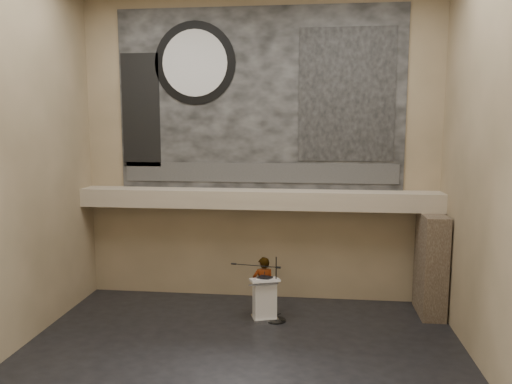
# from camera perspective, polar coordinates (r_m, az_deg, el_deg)

# --- Properties ---
(floor) EXTENTS (10.00, 10.00, 0.00)m
(floor) POSITION_cam_1_polar(r_m,az_deg,el_deg) (11.34, -1.93, -18.56)
(floor) COLOR black
(floor) RESTS_ON ground
(wall_back) EXTENTS (10.00, 0.02, 8.50)m
(wall_back) POSITION_cam_1_polar(r_m,az_deg,el_deg) (14.14, 0.37, 4.66)
(wall_back) COLOR #79694D
(wall_back) RESTS_ON floor
(wall_front) EXTENTS (10.00, 0.02, 8.50)m
(wall_front) POSITION_cam_1_polar(r_m,az_deg,el_deg) (6.27, -7.46, 0.49)
(wall_front) COLOR #79694D
(wall_front) RESTS_ON floor
(wall_left) EXTENTS (0.02, 8.00, 8.50)m
(wall_left) POSITION_cam_1_polar(r_m,az_deg,el_deg) (11.99, -26.45, 3.25)
(wall_left) COLOR #79694D
(wall_left) RESTS_ON floor
(wall_right) EXTENTS (0.02, 8.00, 8.50)m
(wall_right) POSITION_cam_1_polar(r_m,az_deg,el_deg) (10.66, 25.65, 2.82)
(wall_right) COLOR #79694D
(wall_right) RESTS_ON floor
(soffit) EXTENTS (10.00, 0.80, 0.50)m
(soffit) POSITION_cam_1_polar(r_m,az_deg,el_deg) (13.88, 0.19, -0.80)
(soffit) COLOR tan
(soffit) RESTS_ON wall_back
(sprinkler_left) EXTENTS (0.04, 0.04, 0.06)m
(sprinkler_left) POSITION_cam_1_polar(r_m,az_deg,el_deg) (14.14, -6.30, -1.83)
(sprinkler_left) COLOR #B2893D
(sprinkler_left) RESTS_ON soffit
(sprinkler_right) EXTENTS (0.04, 0.04, 0.06)m
(sprinkler_right) POSITION_cam_1_polar(r_m,az_deg,el_deg) (13.80, 8.04, -2.10)
(sprinkler_right) COLOR #B2893D
(sprinkler_right) RESTS_ON soffit
(banner) EXTENTS (8.00, 0.05, 5.00)m
(banner) POSITION_cam_1_polar(r_m,az_deg,el_deg) (14.10, 0.36, 10.55)
(banner) COLOR black
(banner) RESTS_ON wall_back
(banner_text_strip) EXTENTS (7.76, 0.02, 0.55)m
(banner_text_strip) POSITION_cam_1_polar(r_m,az_deg,el_deg) (14.12, 0.34, 2.22)
(banner_text_strip) COLOR #303030
(banner_text_strip) RESTS_ON banner
(banner_clock_rim) EXTENTS (2.30, 0.02, 2.30)m
(banner_clock_rim) POSITION_cam_1_polar(r_m,az_deg,el_deg) (14.44, -7.00, 14.41)
(banner_clock_rim) COLOR black
(banner_clock_rim) RESTS_ON banner
(banner_clock_face) EXTENTS (1.84, 0.02, 1.84)m
(banner_clock_face) POSITION_cam_1_polar(r_m,az_deg,el_deg) (14.42, -7.02, 14.42)
(banner_clock_face) COLOR silver
(banner_clock_face) RESTS_ON banner
(banner_building_print) EXTENTS (2.60, 0.02, 3.60)m
(banner_building_print) POSITION_cam_1_polar(r_m,az_deg,el_deg) (14.01, 10.33, 10.85)
(banner_building_print) COLOR black
(banner_building_print) RESTS_ON banner
(banner_brick_print) EXTENTS (1.10, 0.02, 3.20)m
(banner_brick_print) POSITION_cam_1_polar(r_m,az_deg,el_deg) (14.81, -13.03, 9.06)
(banner_brick_print) COLOR black
(banner_brick_print) RESTS_ON banner
(stone_pier) EXTENTS (0.60, 1.40, 2.70)m
(stone_pier) POSITION_cam_1_polar(r_m,az_deg,el_deg) (14.05, 19.36, -7.82)
(stone_pier) COLOR #403327
(stone_pier) RESTS_ON floor
(lectern) EXTENTS (0.84, 0.71, 1.13)m
(lectern) POSITION_cam_1_polar(r_m,az_deg,el_deg) (13.12, 0.99, -12.14)
(lectern) COLOR silver
(lectern) RESTS_ON floor
(binder) EXTENTS (0.41, 0.38, 0.04)m
(binder) POSITION_cam_1_polar(r_m,az_deg,el_deg) (12.96, 1.03, -9.76)
(binder) COLOR black
(binder) RESTS_ON lectern
(papers) EXTENTS (0.29, 0.34, 0.00)m
(papers) POSITION_cam_1_polar(r_m,az_deg,el_deg) (12.93, 0.67, -9.87)
(papers) COLOR white
(papers) RESTS_ON lectern
(speaker_person) EXTENTS (0.65, 0.51, 1.57)m
(speaker_person) POSITION_cam_1_polar(r_m,az_deg,el_deg) (13.39, 0.84, -10.67)
(speaker_person) COLOR silver
(speaker_person) RESTS_ON floor
(mic_stand) EXTENTS (1.44, 0.52, 1.69)m
(mic_stand) POSITION_cam_1_polar(r_m,az_deg,el_deg) (13.19, 2.11, -13.47)
(mic_stand) COLOR black
(mic_stand) RESTS_ON floor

